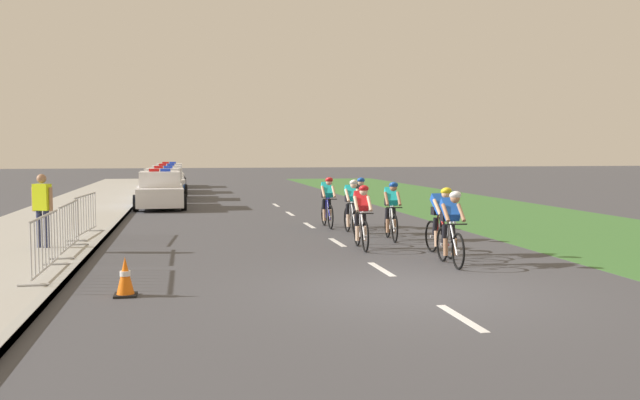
{
  "coord_description": "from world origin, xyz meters",
  "views": [
    {
      "loc": [
        -3.75,
        -10.82,
        2.34
      ],
      "look_at": [
        -0.49,
        5.84,
        1.1
      ],
      "focal_mm": 38.64,
      "sensor_mm": 36.0,
      "label": 1
    }
  ],
  "objects_px": {
    "cyclist_fourth": "(391,210)",
    "crowd_barrier_middle": "(70,228)",
    "spectator_closest": "(42,205)",
    "crowd_barrier_rear": "(86,216)",
    "police_car_furthest": "(169,176)",
    "cyclist_sixth": "(359,202)",
    "cyclist_second": "(441,220)",
    "traffic_cone_near": "(125,277)",
    "police_car_nearest": "(160,191)",
    "cyclist_seventh": "(327,201)",
    "cyclist_lead": "(451,227)",
    "police_car_third": "(167,180)",
    "crowd_barrier_front": "(45,245)",
    "police_car_second": "(164,185)",
    "cyclist_fifth": "(352,206)",
    "cyclist_third": "(361,216)"
  },
  "relations": [
    {
      "from": "police_car_nearest",
      "to": "police_car_furthest",
      "type": "distance_m",
      "value": 16.19
    },
    {
      "from": "police_car_third",
      "to": "spectator_closest",
      "type": "bearing_deg",
      "value": -95.62
    },
    {
      "from": "cyclist_second",
      "to": "crowd_barrier_front",
      "type": "relative_size",
      "value": 0.74
    },
    {
      "from": "cyclist_lead",
      "to": "police_car_third",
      "type": "bearing_deg",
      "value": 103.71
    },
    {
      "from": "police_car_furthest",
      "to": "traffic_cone_near",
      "type": "bearing_deg",
      "value": -89.92
    },
    {
      "from": "cyclist_fourth",
      "to": "cyclist_sixth",
      "type": "distance_m",
      "value": 2.85
    },
    {
      "from": "cyclist_fourth",
      "to": "police_car_second",
      "type": "height_order",
      "value": "police_car_second"
    },
    {
      "from": "police_car_nearest",
      "to": "crowd_barrier_middle",
      "type": "height_order",
      "value": "police_car_nearest"
    },
    {
      "from": "police_car_second",
      "to": "crowd_barrier_front",
      "type": "distance_m",
      "value": 20.51
    },
    {
      "from": "cyclist_fifth",
      "to": "police_car_second",
      "type": "distance_m",
      "value": 15.76
    },
    {
      "from": "cyclist_lead",
      "to": "cyclist_second",
      "type": "bearing_deg",
      "value": 77.2
    },
    {
      "from": "police_car_furthest",
      "to": "crowd_barrier_rear",
      "type": "bearing_deg",
      "value": -93.35
    },
    {
      "from": "police_car_third",
      "to": "spectator_closest",
      "type": "height_order",
      "value": "spectator_closest"
    },
    {
      "from": "cyclist_sixth",
      "to": "cyclist_seventh",
      "type": "distance_m",
      "value": 0.98
    },
    {
      "from": "cyclist_sixth",
      "to": "cyclist_fourth",
      "type": "bearing_deg",
      "value": -87.5
    },
    {
      "from": "police_car_second",
      "to": "traffic_cone_near",
      "type": "xyz_separation_m",
      "value": [
        0.05,
        -22.04,
        -0.37
      ]
    },
    {
      "from": "crowd_barrier_middle",
      "to": "cyclist_sixth",
      "type": "bearing_deg",
      "value": 29.08
    },
    {
      "from": "police_car_nearest",
      "to": "spectator_closest",
      "type": "bearing_deg",
      "value": -100.48
    },
    {
      "from": "cyclist_lead",
      "to": "crowd_barrier_front",
      "type": "bearing_deg",
      "value": -178.4
    },
    {
      "from": "cyclist_lead",
      "to": "crowd_barrier_middle",
      "type": "distance_m",
      "value": 8.17
    },
    {
      "from": "cyclist_fourth",
      "to": "police_car_nearest",
      "type": "height_order",
      "value": "police_car_nearest"
    },
    {
      "from": "cyclist_second",
      "to": "traffic_cone_near",
      "type": "distance_m",
      "value": 7.22
    },
    {
      "from": "cyclist_fourth",
      "to": "crowd_barrier_middle",
      "type": "xyz_separation_m",
      "value": [
        -7.71,
        -1.37,
        -0.14
      ]
    },
    {
      "from": "crowd_barrier_rear",
      "to": "spectator_closest",
      "type": "xyz_separation_m",
      "value": [
        -0.67,
        -2.03,
        0.44
      ]
    },
    {
      "from": "crowd_barrier_rear",
      "to": "traffic_cone_near",
      "type": "xyz_separation_m",
      "value": [
        1.57,
        -7.24,
        -0.34
      ]
    },
    {
      "from": "cyclist_lead",
      "to": "crowd_barrier_rear",
      "type": "bearing_deg",
      "value": 144.98
    },
    {
      "from": "crowd_barrier_rear",
      "to": "spectator_closest",
      "type": "distance_m",
      "value": 2.18
    },
    {
      "from": "police_car_nearest",
      "to": "police_car_third",
      "type": "distance_m",
      "value": 10.41
    },
    {
      "from": "spectator_closest",
      "to": "cyclist_fourth",
      "type": "bearing_deg",
      "value": 3.87
    },
    {
      "from": "cyclist_seventh",
      "to": "police_car_third",
      "type": "height_order",
      "value": "police_car_third"
    },
    {
      "from": "cyclist_seventh",
      "to": "crowd_barrier_rear",
      "type": "distance_m",
      "value": 6.95
    },
    {
      "from": "cyclist_lead",
      "to": "cyclist_sixth",
      "type": "distance_m",
      "value": 6.84
    },
    {
      "from": "police_car_second",
      "to": "traffic_cone_near",
      "type": "relative_size",
      "value": 7.03
    },
    {
      "from": "crowd_barrier_middle",
      "to": "crowd_barrier_front",
      "type": "bearing_deg",
      "value": -89.34
    },
    {
      "from": "police_car_nearest",
      "to": "crowd_barrier_front",
      "type": "relative_size",
      "value": 1.91
    },
    {
      "from": "cyclist_third",
      "to": "crowd_barrier_front",
      "type": "height_order",
      "value": "cyclist_third"
    },
    {
      "from": "crowd_barrier_middle",
      "to": "spectator_closest",
      "type": "relative_size",
      "value": 1.39
    },
    {
      "from": "crowd_barrier_middle",
      "to": "traffic_cone_near",
      "type": "distance_m",
      "value": 4.68
    },
    {
      "from": "cyclist_sixth",
      "to": "crowd_barrier_rear",
      "type": "relative_size",
      "value": 0.74
    },
    {
      "from": "spectator_closest",
      "to": "police_car_third",
      "type": "bearing_deg",
      "value": 84.38
    },
    {
      "from": "cyclist_seventh",
      "to": "police_car_nearest",
      "type": "relative_size",
      "value": 0.39
    },
    {
      "from": "cyclist_sixth",
      "to": "spectator_closest",
      "type": "bearing_deg",
      "value": -157.62
    },
    {
      "from": "traffic_cone_near",
      "to": "spectator_closest",
      "type": "height_order",
      "value": "spectator_closest"
    },
    {
      "from": "cyclist_seventh",
      "to": "spectator_closest",
      "type": "distance_m",
      "value": 8.31
    },
    {
      "from": "cyclist_second",
      "to": "police_car_third",
      "type": "xyz_separation_m",
      "value": [
        -6.55,
        24.35,
        -0.11
      ]
    },
    {
      "from": "cyclist_second",
      "to": "cyclist_sixth",
      "type": "distance_m",
      "value": 5.55
    },
    {
      "from": "police_car_furthest",
      "to": "cyclist_seventh",
      "type": "bearing_deg",
      "value": -77.87
    },
    {
      "from": "police_car_nearest",
      "to": "crowd_barrier_rear",
      "type": "bearing_deg",
      "value": -98.83
    },
    {
      "from": "cyclist_second",
      "to": "police_car_second",
      "type": "bearing_deg",
      "value": 109.09
    },
    {
      "from": "police_car_second",
      "to": "crowd_barrier_middle",
      "type": "distance_m",
      "value": 17.69
    }
  ]
}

